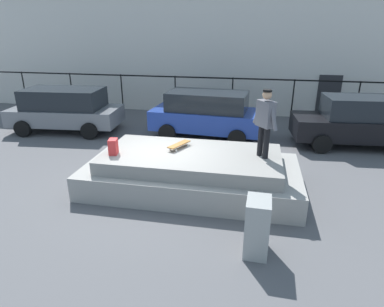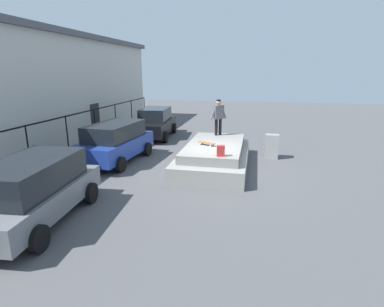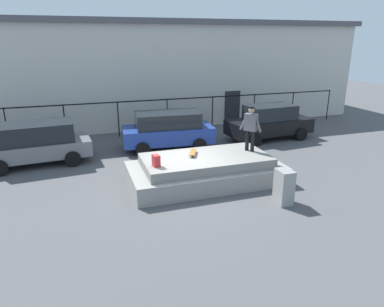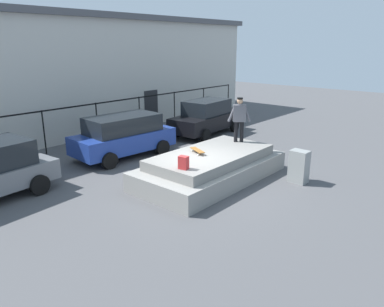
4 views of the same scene
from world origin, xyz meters
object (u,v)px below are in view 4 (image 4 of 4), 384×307
Objects in this scene: car_blue_hatchback_mid at (123,135)px; car_black_sedan_far at (207,117)px; skateboarder at (239,117)px; backpack at (184,163)px; skateboard at (197,150)px; utility_box at (299,167)px.

car_black_sedan_far reaches higher than car_blue_hatchback_mid.
car_blue_hatchback_mid is (-2.04, 4.31, -1.03)m from skateboarder.
backpack is at bearing -171.59° from skateboarder.
skateboarder reaches higher than car_black_sedan_far.
car_blue_hatchback_mid is at bearing 88.13° from skateboard.
skateboard is at bearing -91.87° from car_blue_hatchback_mid.
skateboarder is at bearing 90.17° from utility_box.
utility_box is at bearing -52.28° from skateboard.
skateboard is 3.49m from utility_box.
skateboard is 6.84m from car_black_sedan_far.
car_black_sedan_far is at bearing -0.88° from car_blue_hatchback_mid.
utility_box is at bearing -128.69° from backpack.
car_black_sedan_far is (5.39, -0.08, -0.02)m from car_blue_hatchback_mid.
skateboarder is 1.49× the size of utility_box.
car_black_sedan_far is (5.52, 4.02, -0.18)m from skateboard.
backpack is at bearing -108.92° from car_blue_hatchback_mid.
skateboarder is at bearing -5.44° from skateboard.
skateboarder is 5.50m from car_black_sedan_far.
backpack is at bearing -145.89° from car_black_sedan_far.
skateboarder is at bearing -64.67° from car_blue_hatchback_mid.
skateboard is 1.71m from backpack.
backpack is (-1.53, -0.76, 0.10)m from skateboard.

